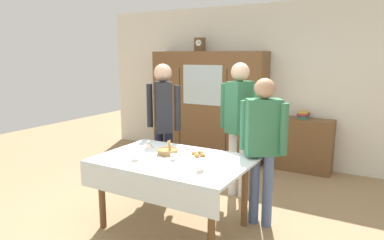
{
  "coord_description": "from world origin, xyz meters",
  "views": [
    {
      "loc": [
        1.91,
        -3.14,
        1.84
      ],
      "look_at": [
        0.0,
        0.2,
        1.12
      ],
      "focal_mm": 32.19,
      "sensor_mm": 36.0,
      "label": 1
    }
  ],
  "objects_px": {
    "dining_table": "(172,169)",
    "bookshelf_low": "(302,145)",
    "tea_cup_mid_left": "(136,158)",
    "bread_basket": "(168,151)",
    "tea_cup_front_edge": "(174,158)",
    "mantel_clock": "(200,45)",
    "pastry_plate": "(199,155)",
    "person_near_right_end": "(239,116)",
    "tea_cup_back_edge": "(200,169)",
    "spoon_back_edge": "(227,166)",
    "wall_cabinet": "(208,105)",
    "person_behind_table_left": "(163,115)",
    "book_stack": "(303,115)",
    "spoon_far_left": "(144,145)",
    "tea_cup_far_right": "(149,146)",
    "person_by_cabinet": "(263,138)"
  },
  "relations": [
    {
      "from": "dining_table",
      "to": "bookshelf_low",
      "type": "height_order",
      "value": "bookshelf_low"
    },
    {
      "from": "tea_cup_mid_left",
      "to": "bread_basket",
      "type": "distance_m",
      "value": 0.39
    },
    {
      "from": "tea_cup_front_edge",
      "to": "bread_basket",
      "type": "distance_m",
      "value": 0.23
    },
    {
      "from": "tea_cup_front_edge",
      "to": "mantel_clock",
      "type": "bearing_deg",
      "value": 113.11
    },
    {
      "from": "pastry_plate",
      "to": "person_near_right_end",
      "type": "bearing_deg",
      "value": 85.28
    },
    {
      "from": "tea_cup_back_edge",
      "to": "tea_cup_mid_left",
      "type": "relative_size",
      "value": 1.0
    },
    {
      "from": "dining_table",
      "to": "spoon_back_edge",
      "type": "bearing_deg",
      "value": 7.01
    },
    {
      "from": "wall_cabinet",
      "to": "tea_cup_front_edge",
      "type": "height_order",
      "value": "wall_cabinet"
    },
    {
      "from": "pastry_plate",
      "to": "spoon_back_edge",
      "type": "distance_m",
      "value": 0.44
    },
    {
      "from": "mantel_clock",
      "to": "bookshelf_low",
      "type": "distance_m",
      "value": 2.45
    },
    {
      "from": "tea_cup_mid_left",
      "to": "person_behind_table_left",
      "type": "xyz_separation_m",
      "value": [
        -0.33,
        1.0,
        0.27
      ]
    },
    {
      "from": "book_stack",
      "to": "person_behind_table_left",
      "type": "xyz_separation_m",
      "value": [
        -1.41,
        -1.86,
        0.15
      ]
    },
    {
      "from": "spoon_far_left",
      "to": "tea_cup_front_edge",
      "type": "bearing_deg",
      "value": -27.47
    },
    {
      "from": "pastry_plate",
      "to": "person_near_right_end",
      "type": "height_order",
      "value": "person_near_right_end"
    },
    {
      "from": "mantel_clock",
      "to": "person_behind_table_left",
      "type": "distance_m",
      "value": 2.1
    },
    {
      "from": "tea_cup_front_edge",
      "to": "bookshelf_low",
      "type": "bearing_deg",
      "value": 74.31
    },
    {
      "from": "mantel_clock",
      "to": "book_stack",
      "type": "distance_m",
      "value": 2.16
    },
    {
      "from": "mantel_clock",
      "to": "bread_basket",
      "type": "distance_m",
      "value": 2.89
    },
    {
      "from": "wall_cabinet",
      "to": "person_behind_table_left",
      "type": "xyz_separation_m",
      "value": [
        0.27,
        -1.81,
        0.11
      ]
    },
    {
      "from": "mantel_clock",
      "to": "book_stack",
      "type": "xyz_separation_m",
      "value": [
        1.85,
        0.05,
        -1.12
      ]
    },
    {
      "from": "book_stack",
      "to": "pastry_plate",
      "type": "bearing_deg",
      "value": -103.54
    },
    {
      "from": "tea_cup_far_right",
      "to": "tea_cup_mid_left",
      "type": "relative_size",
      "value": 1.0
    },
    {
      "from": "bookshelf_low",
      "to": "spoon_back_edge",
      "type": "relative_size",
      "value": 7.95
    },
    {
      "from": "wall_cabinet",
      "to": "pastry_plate",
      "type": "height_order",
      "value": "wall_cabinet"
    },
    {
      "from": "tea_cup_front_edge",
      "to": "dining_table",
      "type": "bearing_deg",
      "value": 171.91
    },
    {
      "from": "bread_basket",
      "to": "spoon_back_edge",
      "type": "distance_m",
      "value": 0.75
    },
    {
      "from": "spoon_far_left",
      "to": "dining_table",
      "type": "bearing_deg",
      "value": -28.42
    },
    {
      "from": "book_stack",
      "to": "spoon_far_left",
      "type": "bearing_deg",
      "value": -121.15
    },
    {
      "from": "mantel_clock",
      "to": "tea_cup_mid_left",
      "type": "xyz_separation_m",
      "value": [
        0.77,
        -2.81,
        -1.24
      ]
    },
    {
      "from": "spoon_back_edge",
      "to": "tea_cup_mid_left",
      "type": "bearing_deg",
      "value": -161.92
    },
    {
      "from": "tea_cup_mid_left",
      "to": "person_by_cabinet",
      "type": "relative_size",
      "value": 0.08
    },
    {
      "from": "bread_basket",
      "to": "person_near_right_end",
      "type": "height_order",
      "value": "person_near_right_end"
    },
    {
      "from": "bookshelf_low",
      "to": "tea_cup_far_right",
      "type": "relative_size",
      "value": 7.28
    },
    {
      "from": "wall_cabinet",
      "to": "person_near_right_end",
      "type": "distance_m",
      "value": 1.84
    },
    {
      "from": "dining_table",
      "to": "tea_cup_far_right",
      "type": "bearing_deg",
      "value": 153.3
    },
    {
      "from": "dining_table",
      "to": "spoon_back_edge",
      "type": "relative_size",
      "value": 13.41
    },
    {
      "from": "bookshelf_low",
      "to": "pastry_plate",
      "type": "xyz_separation_m",
      "value": [
        -0.58,
        -2.41,
        0.36
      ]
    },
    {
      "from": "book_stack",
      "to": "tea_cup_mid_left",
      "type": "relative_size",
      "value": 1.79
    },
    {
      "from": "wall_cabinet",
      "to": "tea_cup_far_right",
      "type": "distance_m",
      "value": 2.39
    },
    {
      "from": "tea_cup_back_edge",
      "to": "spoon_back_edge",
      "type": "height_order",
      "value": "tea_cup_back_edge"
    },
    {
      "from": "pastry_plate",
      "to": "person_behind_table_left",
      "type": "relative_size",
      "value": 0.16
    },
    {
      "from": "dining_table",
      "to": "tea_cup_front_edge",
      "type": "xyz_separation_m",
      "value": [
        0.03,
        -0.0,
        0.13
      ]
    },
    {
      "from": "bread_basket",
      "to": "person_by_cabinet",
      "type": "relative_size",
      "value": 0.15
    },
    {
      "from": "dining_table",
      "to": "bookshelf_low",
      "type": "distance_m",
      "value": 2.76
    },
    {
      "from": "tea_cup_mid_left",
      "to": "person_near_right_end",
      "type": "distance_m",
      "value": 1.53
    },
    {
      "from": "bookshelf_low",
      "to": "tea_cup_front_edge",
      "type": "distance_m",
      "value": 2.77
    },
    {
      "from": "pastry_plate",
      "to": "tea_cup_far_right",
      "type": "bearing_deg",
      "value": 179.38
    },
    {
      "from": "mantel_clock",
      "to": "tea_cup_far_right",
      "type": "relative_size",
      "value": 1.85
    },
    {
      "from": "book_stack",
      "to": "tea_cup_front_edge",
      "type": "distance_m",
      "value": 2.75
    },
    {
      "from": "mantel_clock",
      "to": "bread_basket",
      "type": "bearing_deg",
      "value": -69.21
    }
  ]
}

